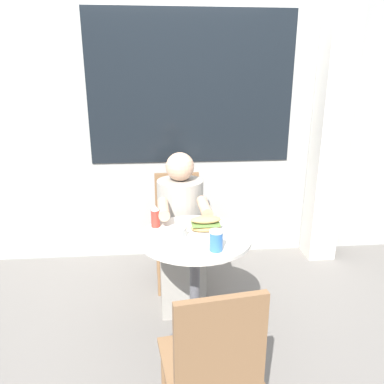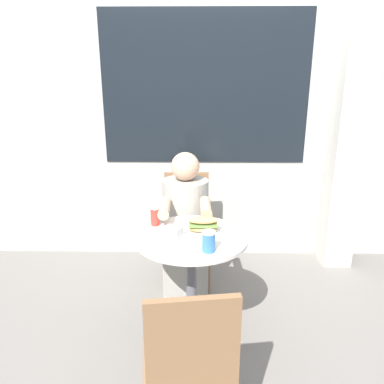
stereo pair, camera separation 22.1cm
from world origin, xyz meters
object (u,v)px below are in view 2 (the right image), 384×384
seated_diner (186,241)px  sandwich_on_plate (203,226)px  cafe_table (191,269)px  empty_chair_across (190,362)px  drink_cup (209,241)px  diner_chair (187,218)px  condiment_bottle (155,215)px

seated_diner → sandwich_on_plate: 0.55m
cafe_table → empty_chair_across: (0.01, -0.72, -0.02)m
cafe_table → drink_cup: 0.34m
diner_chair → empty_chair_across: (0.06, -1.55, 0.00)m
empty_chair_across → sandwich_on_plate: bearing=77.6°
condiment_bottle → seated_diner: bearing=63.3°
seated_diner → drink_cup: seated_diner is taller
seated_diner → empty_chair_across: (0.06, -1.21, 0.04)m
cafe_table → drink_cup: size_ratio=6.74×
seated_diner → drink_cup: bearing=100.2°
cafe_table → diner_chair: diner_chair is taller
seated_diner → empty_chair_across: seated_diner is taller
cafe_table → sandwich_on_plate: bearing=34.4°
sandwich_on_plate → condiment_bottle: bearing=159.3°
diner_chair → condiment_bottle: size_ratio=6.51×
drink_cup → sandwich_on_plate: bearing=96.2°
cafe_table → sandwich_on_plate: size_ratio=3.89×
diner_chair → drink_cup: bearing=96.5°
sandwich_on_plate → drink_cup: (0.03, -0.23, 0.01)m
diner_chair → empty_chair_across: bearing=90.7°
cafe_table → seated_diner: bearing=95.9°
sandwich_on_plate → empty_chair_across: bearing=-94.4°
seated_diner → drink_cup: size_ratio=10.06×
sandwich_on_plate → drink_cup: 0.24m
sandwich_on_plate → diner_chair: bearing=98.6°
empty_chair_across → sandwich_on_plate: 0.81m
drink_cup → diner_chair: bearing=98.1°
cafe_table → seated_diner: seated_diner is taller
condiment_bottle → diner_chair: bearing=76.3°
cafe_table → empty_chair_across: empty_chair_across is taller
diner_chair → empty_chair_across: 1.55m
diner_chair → seated_diner: 0.35m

